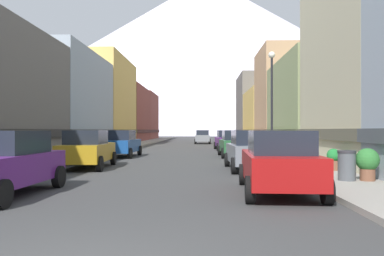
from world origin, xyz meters
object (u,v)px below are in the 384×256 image
object	(u,v)px
car_left_2	(121,143)
streetlamp_right	(272,89)
car_right_0	(279,162)
car_right_3	(227,140)
car_left_0	(3,163)
car_right_1	(251,150)
potted_plant_0	(334,160)
car_driving_0	(203,137)
car_right_2	(235,143)
trash_bin_right	(347,165)
potted_plant_1	(367,162)
pedestrian_0	(100,142)
car_left_1	(87,149)

from	to	relation	value
car_left_2	streetlamp_right	xyz separation A→B (m)	(9.15, -4.89, 3.09)
car_right_0	car_right_3	size ratio (longest dim) A/B	1.00
car_left_0	car_right_3	xyz separation A→B (m)	(7.60, 24.64, 0.00)
car_right_1	potted_plant_0	size ratio (longest dim) A/B	5.02
car_driving_0	car_right_1	bearing A→B (deg)	-86.26
car_left_2	streetlamp_right	world-z (taller)	streetlamp_right
car_right_2	car_right_1	bearing A→B (deg)	-90.00
car_right_2	car_driving_0	world-z (taller)	same
trash_bin_right	potted_plant_1	distance (m)	0.66
car_right_0	potted_plant_0	bearing A→B (deg)	57.45
car_left_2	pedestrian_0	world-z (taller)	car_left_2
car_driving_0	potted_plant_1	size ratio (longest dim) A/B	4.16
car_right_0	streetlamp_right	size ratio (longest dim) A/B	0.77
car_left_1	car_right_3	size ratio (longest dim) A/B	1.00
car_right_1	potted_plant_0	distance (m)	3.50
car_right_3	car_driving_0	size ratio (longest dim) A/B	1.02
pedestrian_0	streetlamp_right	xyz separation A→B (m)	(11.60, -8.81, 3.13)
car_left_1	streetlamp_right	bearing A→B (deg)	16.79
trash_bin_right	streetlamp_right	world-z (taller)	streetlamp_right
car_left_0	car_right_1	xyz separation A→B (m)	(7.60, 7.01, 0.00)
car_left_1	car_right_3	xyz separation A→B (m)	(7.60, 16.89, 0.00)
trash_bin_right	potted_plant_0	bearing A→B (deg)	78.68
car_right_3	pedestrian_0	bearing A→B (deg)	-152.07
potted_plant_0	streetlamp_right	bearing A→B (deg)	108.70
car_left_2	potted_plant_1	distance (m)	16.94
car_right_3	pedestrian_0	xyz separation A→B (m)	(-10.05, -5.33, -0.04)
car_right_1	streetlamp_right	xyz separation A→B (m)	(1.55, 3.49, 3.09)
car_right_2	trash_bin_right	xyz separation A→B (m)	(2.55, -13.28, -0.26)
car_left_2	car_right_3	distance (m)	11.97
car_right_3	car_right_0	bearing A→B (deg)	-90.01
car_right_2	car_right_3	distance (m)	8.98
car_right_2	car_right_3	bearing A→B (deg)	89.99
car_left_0	car_right_2	bearing A→B (deg)	64.11
car_left_2	car_right_2	size ratio (longest dim) A/B	1.00
car_left_1	car_right_1	distance (m)	7.63
potted_plant_0	potted_plant_1	xyz separation A→B (m)	(0.00, -3.29, 0.16)
car_left_0	car_left_2	size ratio (longest dim) A/B	1.00
potted_plant_0	car_left_2	bearing A→B (deg)	137.89
car_left_0	car_right_0	world-z (taller)	same
car_left_2	streetlamp_right	size ratio (longest dim) A/B	0.76
car_left_0	car_right_1	distance (m)	10.34
potted_plant_1	car_right_1	bearing A→B (deg)	124.38
car_left_0	trash_bin_right	size ratio (longest dim) A/B	4.53
car_left_0	trash_bin_right	world-z (taller)	car_left_0
car_right_3	potted_plant_1	size ratio (longest dim) A/B	4.24
car_right_2	potted_plant_1	xyz separation A→B (m)	(3.20, -13.32, -0.15)
car_left_2	car_right_1	size ratio (longest dim) A/B	1.00
car_left_1	potted_plant_0	bearing A→B (deg)	-11.08
trash_bin_right	potted_plant_0	size ratio (longest dim) A/B	1.11
streetlamp_right	trash_bin_right	bearing A→B (deg)	-82.98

